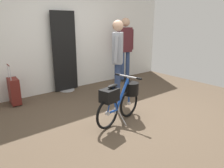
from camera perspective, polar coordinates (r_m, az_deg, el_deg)
ground_plane at (r=3.94m, az=3.67°, el=-8.27°), size 6.17×6.17×0.00m
back_wall at (r=5.37m, az=-12.09°, el=12.81°), size 6.17×0.10×2.67m
floor_banner_stand at (r=5.20m, az=-12.43°, el=7.25°), size 0.60×0.36×1.87m
folding_bike_foreground at (r=3.56m, az=2.34°, el=-3.82°), size 1.07×0.53×0.77m
visitor_near_wall at (r=5.90m, az=3.54°, el=10.13°), size 0.51×0.34×1.72m
visitor_browsing at (r=4.43m, az=1.48°, el=7.47°), size 0.40×0.40×1.66m
rolling_suitcase at (r=4.76m, az=-24.61°, el=-1.71°), size 0.21×0.37×0.83m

